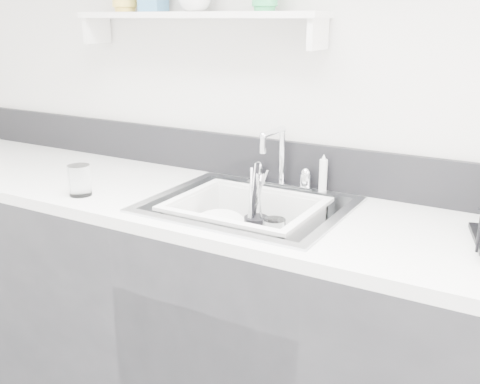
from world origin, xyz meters
The scene contains 13 objects.
counter_run centered at (0.00, 1.19, 0.46)m, with size 3.20×0.62×0.92m.
backsplash centered at (0.00, 1.49, 1.00)m, with size 3.20×0.02×0.16m, color black.
sink centered at (0.00, 1.19, 0.83)m, with size 0.64×0.52×0.20m, color silver, non-canonical shape.
faucet centered at (0.00, 1.44, 0.98)m, with size 0.26×0.18×0.23m.
side_sprayer centered at (0.16, 1.44, 0.99)m, with size 0.03×0.03×0.14m, color white.
wall_shelf centered at (-0.35, 1.42, 1.51)m, with size 1.00×0.16×0.12m.
wash_tub centered at (0.00, 1.18, 0.84)m, with size 0.47×0.39×0.18m, color white, non-canonical shape.
plate_stack centered at (-0.09, 1.15, 0.79)m, with size 0.26×0.25×0.10m.
utensil_cup centered at (0.01, 1.23, 0.83)m, with size 0.08×0.08×0.28m.
ladle centered at (-0.08, 1.20, 0.80)m, with size 0.26×0.09×0.07m, color silver, non-canonical shape.
tumbler_in_tub centered at (0.08, 1.22, 0.82)m, with size 0.08×0.08×0.11m, color white.
tumbler_counter centered at (-0.56, 1.00, 0.97)m, with size 0.08×0.08×0.11m, color white.
bowl_small centered at (0.10, 1.10, 0.78)m, with size 0.10×0.10×0.03m, color white.
Camera 1 is at (0.85, -0.34, 1.51)m, focal length 42.00 mm.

